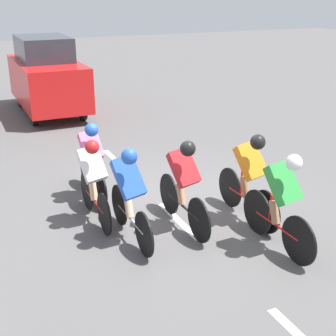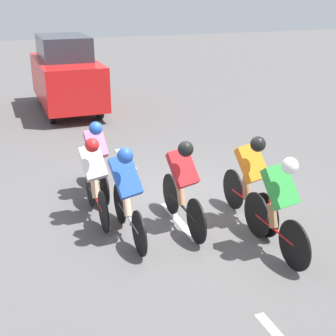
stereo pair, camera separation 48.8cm
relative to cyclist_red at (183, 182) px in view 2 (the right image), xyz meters
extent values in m
plane|color=#565454|center=(-0.05, -0.84, -0.80)|extent=(60.00, 60.00, 0.00)
cube|color=white|center=(-0.05, -0.27, -0.80)|extent=(0.12, 1.40, 0.01)
cube|color=white|center=(-0.05, -3.47, -0.80)|extent=(0.12, 1.40, 0.01)
cylinder|color=black|center=(-0.04, -0.61, -0.46)|extent=(0.03, 0.68, 0.68)
cylinder|color=black|center=(-0.04, 0.44, -0.46)|extent=(0.03, 0.68, 0.68)
cylinder|color=black|center=(-0.04, -0.08, -0.46)|extent=(0.04, 1.05, 0.04)
cylinder|color=black|center=(-0.04, -0.27, -0.25)|extent=(0.04, 0.04, 0.42)
cylinder|color=yellow|center=(-0.04, -0.13, -0.36)|extent=(0.07, 0.07, 0.16)
cylinder|color=tan|center=(-0.04, -0.16, -0.28)|extent=(0.12, 0.23, 0.36)
cube|color=red|center=(0.01, 0.02, 0.23)|extent=(0.42, 0.48, 0.62)
sphere|color=black|center=(0.06, 0.24, 0.61)|extent=(0.23, 0.23, 0.23)
cylinder|color=black|center=(-1.10, -0.41, -0.46)|extent=(0.03, 0.69, 0.69)
cylinder|color=black|center=(-1.10, 0.63, -0.46)|extent=(0.03, 0.69, 0.69)
cylinder|color=red|center=(-1.10, 0.11, -0.46)|extent=(0.04, 1.03, 0.04)
cylinder|color=red|center=(-1.10, -0.07, -0.25)|extent=(0.04, 0.04, 0.42)
cylinder|color=green|center=(-1.10, 0.06, -0.36)|extent=(0.07, 0.07, 0.16)
cylinder|color=#9E704C|center=(-1.10, 0.03, -0.28)|extent=(0.12, 0.23, 0.36)
cube|color=orange|center=(-1.05, 0.21, 0.24)|extent=(0.42, 0.49, 0.62)
sphere|color=black|center=(-1.00, 0.43, 0.62)|extent=(0.23, 0.23, 0.23)
cylinder|color=black|center=(0.93, -2.29, -0.47)|extent=(0.03, 0.66, 0.66)
cylinder|color=black|center=(0.93, -1.31, -0.47)|extent=(0.03, 0.66, 0.66)
cylinder|color=black|center=(0.93, -1.80, -0.47)|extent=(0.04, 0.98, 0.04)
cylinder|color=black|center=(0.93, -1.97, -0.26)|extent=(0.04, 0.04, 0.42)
cylinder|color=green|center=(0.93, -1.85, -0.37)|extent=(0.07, 0.07, 0.16)
cylinder|color=#DBAD84|center=(0.93, -1.88, -0.29)|extent=(0.12, 0.23, 0.36)
cube|color=pink|center=(0.95, -1.70, 0.19)|extent=(0.38, 0.45, 0.55)
sphere|color=blue|center=(0.98, -1.48, 0.54)|extent=(0.23, 0.23, 0.23)
cylinder|color=black|center=(-0.97, 0.58, -0.46)|extent=(0.03, 0.70, 0.70)
cylinder|color=black|center=(-0.97, 1.55, -0.46)|extent=(0.03, 0.70, 0.70)
cylinder|color=red|center=(-0.97, 1.07, -0.46)|extent=(0.04, 0.97, 0.04)
cylinder|color=red|center=(-0.97, 0.90, -0.25)|extent=(0.04, 0.04, 0.42)
cylinder|color=yellow|center=(-0.97, 1.02, -0.36)|extent=(0.07, 0.07, 0.16)
cylinder|color=#9E704C|center=(-0.97, 0.99, -0.28)|extent=(0.12, 0.23, 0.36)
cube|color=green|center=(-0.93, 1.17, 0.25)|extent=(0.40, 0.49, 0.62)
sphere|color=white|center=(-0.89, 1.39, 0.63)|extent=(0.22, 0.22, 0.22)
cylinder|color=black|center=(0.85, -0.57, -0.47)|extent=(0.03, 0.66, 0.66)
cylinder|color=black|center=(0.85, 0.48, -0.47)|extent=(0.03, 0.66, 0.66)
cylinder|color=#B7B7BC|center=(0.85, -0.05, -0.47)|extent=(0.04, 1.05, 0.04)
cylinder|color=#B7B7BC|center=(0.85, -0.23, -0.26)|extent=(0.04, 0.04, 0.42)
cylinder|color=white|center=(0.85, -0.10, -0.37)|extent=(0.07, 0.07, 0.16)
cylinder|color=beige|center=(0.85, -0.13, -0.29)|extent=(0.12, 0.23, 0.36)
cube|color=blue|center=(0.91, 0.05, 0.24)|extent=(0.43, 0.51, 0.65)
sphere|color=blue|center=(0.96, 0.27, 0.63)|extent=(0.22, 0.22, 0.22)
cylinder|color=black|center=(1.16, -1.35, -0.48)|extent=(0.03, 0.66, 0.66)
cylinder|color=black|center=(1.16, -0.37, -0.48)|extent=(0.03, 0.66, 0.66)
cylinder|color=red|center=(1.16, -0.86, -0.48)|extent=(0.04, 0.98, 0.04)
cylinder|color=red|center=(1.16, -1.03, -0.27)|extent=(0.04, 0.04, 0.42)
cylinder|color=yellow|center=(1.16, -0.91, -0.38)|extent=(0.07, 0.07, 0.16)
cylinder|color=#DBAD84|center=(1.16, -0.94, -0.30)|extent=(0.12, 0.23, 0.36)
cube|color=white|center=(1.21, -0.76, 0.20)|extent=(0.40, 0.47, 0.59)
sphere|color=red|center=(1.25, -0.54, 0.56)|extent=(0.22, 0.22, 0.22)
cylinder|color=black|center=(-0.30, -7.06, -0.48)|extent=(0.14, 0.64, 0.64)
cylinder|color=black|center=(1.06, -7.06, -0.48)|extent=(0.14, 0.64, 0.64)
cylinder|color=black|center=(-0.30, -9.54, -0.48)|extent=(0.14, 0.64, 0.64)
cylinder|color=black|center=(1.06, -9.54, -0.48)|extent=(0.14, 0.64, 0.64)
cube|color=red|center=(0.38, -8.30, 0.14)|extent=(1.70, 4.00, 1.24)
cube|color=#2D333D|center=(0.38, -8.50, 1.10)|extent=(1.39, 2.20, 0.68)
camera|label=1|loc=(2.97, 5.85, 2.74)|focal=50.00mm
camera|label=2|loc=(2.52, 6.04, 2.74)|focal=50.00mm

